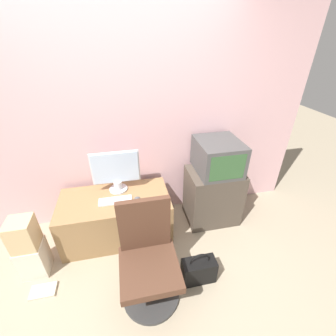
% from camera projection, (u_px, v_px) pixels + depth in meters
% --- Properties ---
extents(ground_plane, '(12.00, 12.00, 0.00)m').
position_uv_depth(ground_plane, '(138.00, 311.00, 1.94)').
color(ground_plane, tan).
extents(wall_back, '(4.40, 0.05, 2.60)m').
position_uv_depth(wall_back, '(118.00, 117.00, 2.39)').
color(wall_back, beige).
rests_on(wall_back, ground_plane).
extents(desk, '(1.19, 0.61, 0.53)m').
position_uv_depth(desk, '(117.00, 217.00, 2.56)').
color(desk, '#937047').
rests_on(desk, ground_plane).
extents(side_stand, '(0.62, 0.47, 0.69)m').
position_uv_depth(side_stand, '(212.00, 196.00, 2.77)').
color(side_stand, '#4C4238').
rests_on(side_stand, ground_plane).
extents(main_monitor, '(0.52, 0.20, 0.48)m').
position_uv_depth(main_monitor, '(116.00, 172.00, 2.44)').
color(main_monitor, silver).
rests_on(main_monitor, desk).
extents(keyboard, '(0.35, 0.13, 0.01)m').
position_uv_depth(keyboard, '(115.00, 201.00, 2.39)').
color(keyboard, silver).
rests_on(keyboard, desk).
extents(mouse, '(0.06, 0.04, 0.03)m').
position_uv_depth(mouse, '(137.00, 198.00, 2.41)').
color(mouse, '#4C4C51').
rests_on(mouse, desk).
extents(crt_tv, '(0.47, 0.53, 0.37)m').
position_uv_depth(crt_tv, '(218.00, 156.00, 2.52)').
color(crt_tv, '#474747').
rests_on(crt_tv, side_stand).
extents(office_chair, '(0.51, 0.51, 0.94)m').
position_uv_depth(office_chair, '(148.00, 261.00, 1.91)').
color(office_chair, '#333333').
rests_on(office_chair, ground_plane).
extents(cardboard_box_lower, '(0.23, 0.24, 0.36)m').
position_uv_depth(cardboard_box_lower, '(34.00, 258.00, 2.19)').
color(cardboard_box_lower, beige).
rests_on(cardboard_box_lower, ground_plane).
extents(cardboard_box_upper, '(0.21, 0.22, 0.31)m').
position_uv_depth(cardboard_box_upper, '(23.00, 234.00, 2.02)').
color(cardboard_box_upper, '#D1B27F').
rests_on(cardboard_box_upper, cardboard_box_lower).
extents(handbag, '(0.32, 0.15, 0.36)m').
position_uv_depth(handbag, '(199.00, 270.00, 2.13)').
color(handbag, black).
rests_on(handbag, ground_plane).
extents(book, '(0.22, 0.14, 0.02)m').
position_uv_depth(book, '(43.00, 291.00, 2.08)').
color(book, beige).
rests_on(book, ground_plane).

